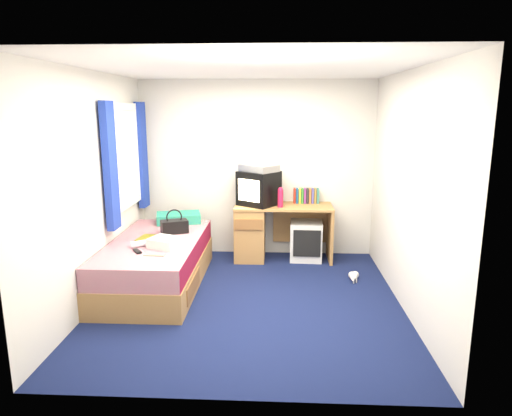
{
  "coord_description": "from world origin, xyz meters",
  "views": [
    {
      "loc": [
        0.31,
        -4.55,
        2.02
      ],
      "look_at": [
        0.04,
        0.7,
        0.87
      ],
      "focal_mm": 32.0,
      "sensor_mm": 36.0,
      "label": 1
    }
  ],
  "objects_px": {
    "desk": "(263,230)",
    "vcr": "(259,168)",
    "remote_control": "(137,251)",
    "white_heels": "(354,278)",
    "picture_frame": "(316,198)",
    "magazine": "(148,238)",
    "handbag": "(174,226)",
    "water_bottle": "(140,244)",
    "aerosol_can": "(272,198)",
    "colour_swatch_fan": "(154,255)",
    "bed": "(157,263)",
    "towel": "(165,243)",
    "pink_water_bottle": "(280,198)",
    "pillow": "(179,218)",
    "crt_tv": "(259,188)",
    "storage_cube": "(306,240)"
  },
  "relations": [
    {
      "from": "pillow",
      "to": "storage_cube",
      "type": "relative_size",
      "value": 1.07
    },
    {
      "from": "pillow",
      "to": "colour_swatch_fan",
      "type": "bearing_deg",
      "value": -87.94
    },
    {
      "from": "handbag",
      "to": "pillow",
      "type": "bearing_deg",
      "value": 73.44
    },
    {
      "from": "desk",
      "to": "water_bottle",
      "type": "height_order",
      "value": "desk"
    },
    {
      "from": "towel",
      "to": "water_bottle",
      "type": "distance_m",
      "value": 0.28
    },
    {
      "from": "crt_tv",
      "to": "handbag",
      "type": "distance_m",
      "value": 1.26
    },
    {
      "from": "bed",
      "to": "aerosol_can",
      "type": "bearing_deg",
      "value": 39.27
    },
    {
      "from": "magazine",
      "to": "bed",
      "type": "bearing_deg",
      "value": -33.36
    },
    {
      "from": "magazine",
      "to": "water_bottle",
      "type": "relative_size",
      "value": 1.4
    },
    {
      "from": "pink_water_bottle",
      "to": "colour_swatch_fan",
      "type": "relative_size",
      "value": 1.06
    },
    {
      "from": "pillow",
      "to": "water_bottle",
      "type": "height_order",
      "value": "pillow"
    },
    {
      "from": "picture_frame",
      "to": "pink_water_bottle",
      "type": "height_order",
      "value": "pink_water_bottle"
    },
    {
      "from": "bed",
      "to": "storage_cube",
      "type": "relative_size",
      "value": 3.8
    },
    {
      "from": "magazine",
      "to": "remote_control",
      "type": "xyz_separation_m",
      "value": [
        0.03,
        -0.51,
        0.0
      ]
    },
    {
      "from": "vcr",
      "to": "colour_swatch_fan",
      "type": "xyz_separation_m",
      "value": [
        -1.01,
        -1.57,
        -0.7
      ]
    },
    {
      "from": "bed",
      "to": "towel",
      "type": "relative_size",
      "value": 6.31
    },
    {
      "from": "magazine",
      "to": "white_heels",
      "type": "relative_size",
      "value": 1.13
    },
    {
      "from": "vcr",
      "to": "magazine",
      "type": "relative_size",
      "value": 1.64
    },
    {
      "from": "desk",
      "to": "crt_tv",
      "type": "distance_m",
      "value": 0.57
    },
    {
      "from": "storage_cube",
      "to": "remote_control",
      "type": "relative_size",
      "value": 3.29
    },
    {
      "from": "remote_control",
      "to": "white_heels",
      "type": "height_order",
      "value": "remote_control"
    },
    {
      "from": "towel",
      "to": "colour_swatch_fan",
      "type": "height_order",
      "value": "towel"
    },
    {
      "from": "desk",
      "to": "vcr",
      "type": "height_order",
      "value": "vcr"
    },
    {
      "from": "aerosol_can",
      "to": "white_heels",
      "type": "distance_m",
      "value": 1.53
    },
    {
      "from": "desk",
      "to": "picture_frame",
      "type": "distance_m",
      "value": 0.85
    },
    {
      "from": "aerosol_can",
      "to": "towel",
      "type": "distance_m",
      "value": 1.78
    },
    {
      "from": "remote_control",
      "to": "white_heels",
      "type": "bearing_deg",
      "value": -18.7
    },
    {
      "from": "picture_frame",
      "to": "magazine",
      "type": "xyz_separation_m",
      "value": [
        -2.02,
        -1.15,
        -0.27
      ]
    },
    {
      "from": "colour_swatch_fan",
      "to": "bed",
      "type": "bearing_deg",
      "value": 103.93
    },
    {
      "from": "crt_tv",
      "to": "pink_water_bottle",
      "type": "relative_size",
      "value": 2.63
    },
    {
      "from": "crt_tv",
      "to": "vcr",
      "type": "bearing_deg",
      "value": 90.0
    },
    {
      "from": "desk",
      "to": "colour_swatch_fan",
      "type": "bearing_deg",
      "value": -124.16
    },
    {
      "from": "handbag",
      "to": "water_bottle",
      "type": "distance_m",
      "value": 0.63
    },
    {
      "from": "storage_cube",
      "to": "handbag",
      "type": "xyz_separation_m",
      "value": [
        -1.63,
        -0.7,
        0.36
      ]
    },
    {
      "from": "crt_tv",
      "to": "picture_frame",
      "type": "height_order",
      "value": "crt_tv"
    },
    {
      "from": "colour_swatch_fan",
      "to": "remote_control",
      "type": "height_order",
      "value": "remote_control"
    },
    {
      "from": "desk",
      "to": "magazine",
      "type": "distance_m",
      "value": 1.62
    },
    {
      "from": "crt_tv",
      "to": "colour_swatch_fan",
      "type": "xyz_separation_m",
      "value": [
        -1.0,
        -1.57,
        -0.43
      ]
    },
    {
      "from": "storage_cube",
      "to": "vcr",
      "type": "height_order",
      "value": "vcr"
    },
    {
      "from": "bed",
      "to": "crt_tv",
      "type": "relative_size",
      "value": 3.26
    },
    {
      "from": "picture_frame",
      "to": "magazine",
      "type": "height_order",
      "value": "picture_frame"
    },
    {
      "from": "remote_control",
      "to": "desk",
      "type": "bearing_deg",
      "value": 14.75
    },
    {
      "from": "vcr",
      "to": "aerosol_can",
      "type": "relative_size",
      "value": 2.89
    },
    {
      "from": "crt_tv",
      "to": "water_bottle",
      "type": "xyz_separation_m",
      "value": [
        -1.24,
        -1.28,
        -0.4
      ]
    },
    {
      "from": "picture_frame",
      "to": "magazine",
      "type": "relative_size",
      "value": 0.5
    },
    {
      "from": "vcr",
      "to": "white_heels",
      "type": "height_order",
      "value": "vcr"
    },
    {
      "from": "bed",
      "to": "towel",
      "type": "xyz_separation_m",
      "value": [
        0.18,
        -0.25,
        0.33
      ]
    },
    {
      "from": "handbag",
      "to": "remote_control",
      "type": "bearing_deg",
      "value": -129.97
    },
    {
      "from": "remote_control",
      "to": "storage_cube",
      "type": "bearing_deg",
      "value": 3.98
    },
    {
      "from": "pillow",
      "to": "remote_control",
      "type": "relative_size",
      "value": 3.52
    }
  ]
}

